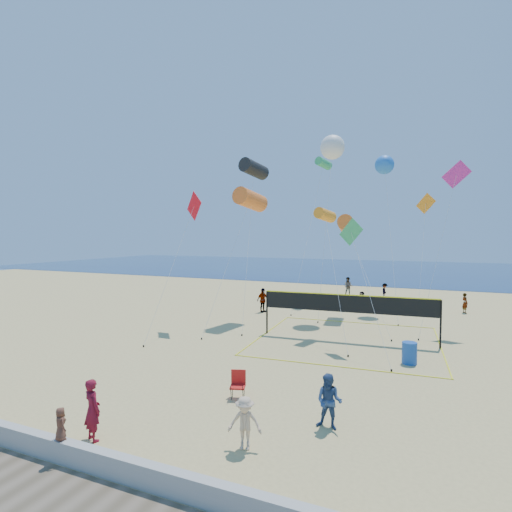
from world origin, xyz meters
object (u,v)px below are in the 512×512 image
at_px(woman, 92,410).
at_px(camp_chair, 238,383).
at_px(trash_barrel, 409,353).
at_px(volleyball_net, 348,309).

bearing_deg(woman, camp_chair, -100.70).
height_order(trash_barrel, volleyball_net, volleyball_net).
height_order(camp_chair, trash_barrel, same).
distance_m(woman, trash_barrel, 13.73).
height_order(woman, camp_chair, woman).
bearing_deg(camp_chair, woman, -138.22).
bearing_deg(camp_chair, trash_barrel, 31.71).
bearing_deg(trash_barrel, camp_chair, -130.32).
distance_m(woman, camp_chair, 5.10).
bearing_deg(woman, trash_barrel, -107.06).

